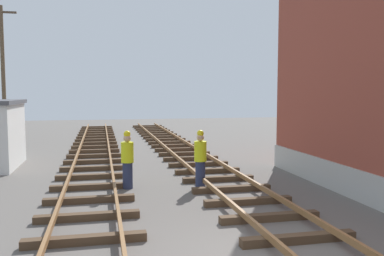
% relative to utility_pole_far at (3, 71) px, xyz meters
% --- Properties ---
extents(track_near_building, '(2.50, 59.82, 0.32)m').
position_rel_utility_pole_far_xyz_m(track_near_building, '(9.76, -20.72, -4.22)').
color(track_near_building, '#4C3826').
rests_on(track_near_building, ground).
extents(utility_pole_far, '(1.80, 0.24, 8.32)m').
position_rel_utility_pole_far_xyz_m(utility_pole_far, '(0.00, 0.00, 0.00)').
color(utility_pole_far, brown).
rests_on(utility_pole_far, ground).
extents(track_worker_foreground, '(0.40, 0.40, 1.87)m').
position_rel_utility_pole_far_xyz_m(track_worker_foreground, '(8.96, -14.64, -3.42)').
color(track_worker_foreground, '#262D4C').
rests_on(track_worker_foreground, ground).
extents(track_worker_distant, '(0.40, 0.40, 1.87)m').
position_rel_utility_pole_far_xyz_m(track_worker_distant, '(6.63, -14.36, -3.42)').
color(track_worker_distant, '#262D4C').
rests_on(track_worker_distant, ground).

